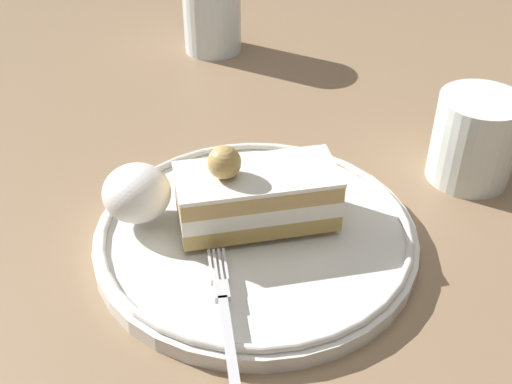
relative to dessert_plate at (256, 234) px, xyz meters
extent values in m
plane|color=#896E51|center=(0.00, -0.02, -0.01)|extent=(2.40, 2.40, 0.00)
cylinder|color=silver|center=(0.00, 0.00, 0.00)|extent=(0.23, 0.23, 0.01)
torus|color=silver|center=(0.00, 0.00, 0.01)|extent=(0.23, 0.23, 0.01)
cube|color=#B1914A|center=(-0.01, -0.01, 0.01)|extent=(0.12, 0.09, 0.01)
cube|color=white|center=(-0.01, -0.01, 0.03)|extent=(0.12, 0.09, 0.01)
cube|color=tan|center=(-0.01, -0.01, 0.04)|extent=(0.12, 0.09, 0.01)
cube|color=white|center=(-0.01, -0.01, 0.05)|extent=(0.12, 0.09, 0.00)
sphere|color=tan|center=(0.02, -0.02, 0.06)|extent=(0.02, 0.02, 0.02)
ellipsoid|color=white|center=(0.06, -0.06, 0.03)|extent=(0.05, 0.05, 0.04)
cube|color=silver|center=(0.08, 0.08, 0.01)|extent=(0.04, 0.07, 0.00)
cube|color=silver|center=(0.06, 0.04, 0.01)|extent=(0.02, 0.02, 0.00)
cube|color=silver|center=(0.04, 0.02, 0.01)|extent=(0.02, 0.03, 0.00)
cube|color=silver|center=(0.05, 0.02, 0.01)|extent=(0.02, 0.03, 0.00)
cube|color=silver|center=(0.05, 0.02, 0.01)|extent=(0.02, 0.03, 0.00)
cube|color=silver|center=(0.05, 0.02, 0.01)|extent=(0.02, 0.03, 0.00)
cylinder|color=silver|center=(-0.16, -0.30, 0.04)|extent=(0.06, 0.06, 0.10)
cylinder|color=black|center=(-0.16, -0.30, 0.03)|extent=(0.06, 0.06, 0.07)
cylinder|color=white|center=(-0.19, 0.03, 0.03)|extent=(0.07, 0.07, 0.07)
cylinder|color=#B7232D|center=(-0.19, 0.03, 0.02)|extent=(0.06, 0.06, 0.04)
camera|label=1|loc=(0.21, 0.29, 0.31)|focal=45.33mm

